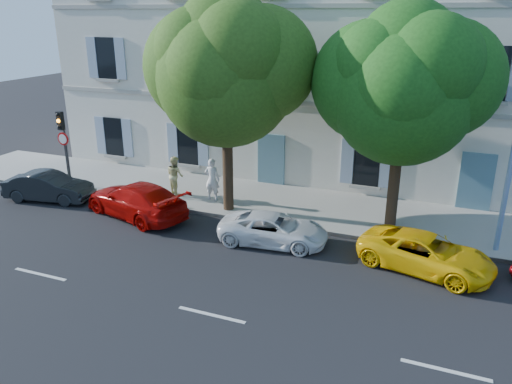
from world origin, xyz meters
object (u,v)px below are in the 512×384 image
at_px(tree_left, 226,77).
at_px(road_sign, 64,148).
at_px(traffic_light, 63,133).
at_px(pedestrian_b, 175,175).
at_px(car_dark_sedan, 48,187).
at_px(car_red_coupe, 136,200).
at_px(pedestrian_a, 212,179).
at_px(car_white_coupe, 274,229).
at_px(tree_right, 403,93).
at_px(car_yellow_supercar, 426,253).

bearing_deg(tree_left, road_sign, -178.63).
xyz_separation_m(traffic_light, pedestrian_b, (5.14, 0.93, -1.66)).
bearing_deg(car_dark_sedan, tree_left, -88.76).
relative_size(car_red_coupe, pedestrian_a, 2.61).
distance_m(car_dark_sedan, pedestrian_b, 5.48).
xyz_separation_m(car_dark_sedan, car_red_coupe, (4.58, -0.10, 0.06)).
distance_m(car_red_coupe, tree_left, 6.03).
bearing_deg(car_white_coupe, tree_right, -60.35).
distance_m(car_dark_sedan, pedestrian_a, 7.17).
bearing_deg(car_yellow_supercar, car_dark_sedan, 102.96).
relative_size(car_white_coupe, tree_left, 0.47).
xyz_separation_m(car_white_coupe, traffic_light, (-10.80, 1.94, 2.12)).
height_order(car_dark_sedan, tree_right, tree_right).
height_order(pedestrian_a, pedestrian_b, pedestrian_a).
bearing_deg(tree_right, car_yellow_supercar, -61.74).
xyz_separation_m(car_yellow_supercar, road_sign, (-15.89, 1.91, 1.40)).
height_order(tree_left, tree_right, tree_left).
xyz_separation_m(car_yellow_supercar, pedestrian_a, (-8.95, 2.84, 0.48)).
bearing_deg(road_sign, car_yellow_supercar, -6.87).
height_order(tree_right, pedestrian_a, tree_right).
bearing_deg(pedestrian_b, road_sign, 40.85).
distance_m(tree_right, pedestrian_a, 8.53).
height_order(car_white_coupe, car_yellow_supercar, car_yellow_supercar).
distance_m(car_yellow_supercar, pedestrian_a, 9.40).
distance_m(car_white_coupe, car_yellow_supercar, 5.15).
bearing_deg(road_sign, tree_right, 3.15).
bearing_deg(tree_left, tree_right, 5.37).
distance_m(car_dark_sedan, tree_right, 15.11).
bearing_deg(pedestrian_a, tree_left, 143.77).
height_order(car_red_coupe, pedestrian_a, pedestrian_a).
xyz_separation_m(car_white_coupe, pedestrian_a, (-3.80, 2.79, 0.53)).
bearing_deg(car_red_coupe, pedestrian_a, 155.66).
height_order(car_red_coupe, traffic_light, traffic_light).
xyz_separation_m(car_dark_sedan, road_sign, (-0.20, 1.46, 1.36)).
distance_m(tree_right, pedestrian_b, 10.23).
bearing_deg(car_white_coupe, road_sign, 74.05).
relative_size(tree_right, traffic_light, 2.25).
bearing_deg(car_yellow_supercar, pedestrian_b, 89.53).
distance_m(car_yellow_supercar, traffic_light, 16.20).
xyz_separation_m(car_white_coupe, tree_right, (3.69, 2.66, 4.62)).
height_order(car_white_coupe, pedestrian_b, pedestrian_b).
bearing_deg(car_yellow_supercar, tree_left, 89.63).
distance_m(tree_right, road_sign, 14.80).
distance_m(tree_left, tree_right, 6.44).
bearing_deg(pedestrian_a, car_yellow_supercar, 160.05).
xyz_separation_m(car_dark_sedan, pedestrian_a, (6.75, 2.38, 0.44)).
xyz_separation_m(car_yellow_supercar, traffic_light, (-15.95, 1.99, 2.08)).
xyz_separation_m(car_red_coupe, car_yellow_supercar, (11.11, -0.36, -0.11)).
distance_m(car_dark_sedan, road_sign, 2.00).
height_order(traffic_light, pedestrian_b, traffic_light).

